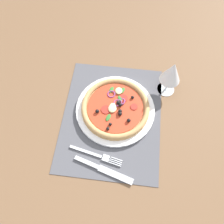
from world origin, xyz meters
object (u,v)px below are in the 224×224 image
at_px(fork, 99,156).
at_px(wine_glass, 172,73).
at_px(pizza, 115,107).
at_px(knife, 104,170).
at_px(plate, 115,110).

xyz_separation_m(fork, wine_glass, (-0.29, 0.21, 0.10)).
relative_size(pizza, knife, 1.22).
relative_size(plate, knife, 1.42).
bearing_deg(wine_glass, pizza, -57.35).
distance_m(pizza, wine_glass, 0.22).
bearing_deg(fork, knife, -48.83).
bearing_deg(knife, pizza, 103.19).
xyz_separation_m(plate, wine_glass, (-0.11, 0.18, 0.09)).
bearing_deg(wine_glass, knife, -29.98).
xyz_separation_m(plate, pizza, (-0.00, 0.00, 0.02)).
relative_size(pizza, wine_glass, 1.60).
bearing_deg(fork, plate, 90.42).
height_order(knife, wine_glass, wine_glass).
bearing_deg(knife, fork, 135.46).
bearing_deg(pizza, fork, -11.60).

